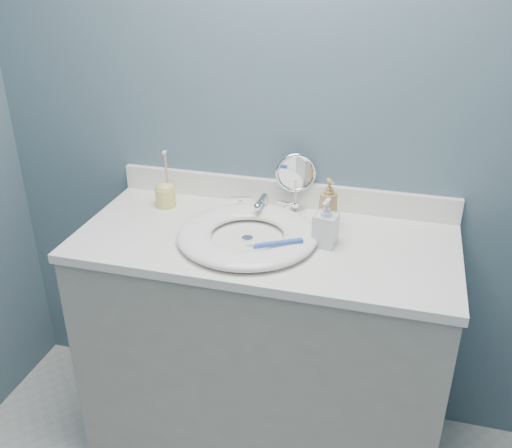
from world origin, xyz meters
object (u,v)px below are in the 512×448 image
(soap_bottle_amber, at_px, (328,204))
(toothbrush_holder, at_px, (165,194))
(makeup_mirror, at_px, (296,179))
(soap_bottle_clear, at_px, (326,222))

(soap_bottle_amber, xyz_separation_m, toothbrush_holder, (-0.58, 0.02, -0.04))
(makeup_mirror, relative_size, soap_bottle_clear, 1.36)
(makeup_mirror, distance_m, soap_bottle_amber, 0.18)
(makeup_mirror, xyz_separation_m, toothbrush_holder, (-0.45, -0.09, -0.07))
(soap_bottle_clear, xyz_separation_m, toothbrush_holder, (-0.60, 0.13, -0.03))
(makeup_mirror, distance_m, toothbrush_holder, 0.47)
(soap_bottle_amber, height_order, toothbrush_holder, toothbrush_holder)
(makeup_mirror, bearing_deg, toothbrush_holder, 174.83)
(makeup_mirror, height_order, soap_bottle_clear, makeup_mirror)
(soap_bottle_amber, xyz_separation_m, soap_bottle_clear, (0.01, -0.11, -0.01))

